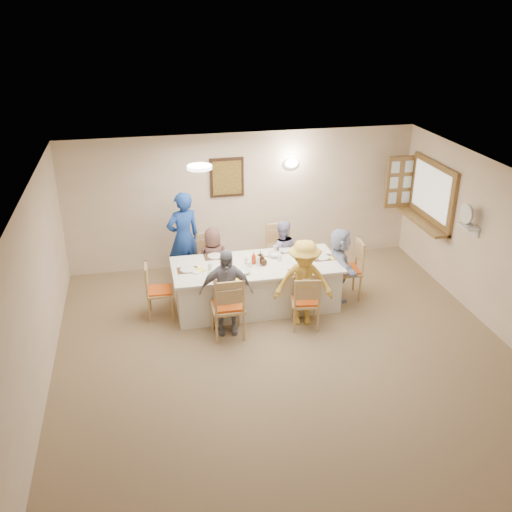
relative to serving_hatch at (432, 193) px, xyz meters
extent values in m
plane|color=#977852|center=(-3.21, -2.40, -1.50)|extent=(7.00, 7.00, 0.00)
plane|color=beige|center=(-3.21, 1.10, -0.25)|extent=(6.50, 0.00, 6.50)
plane|color=beige|center=(-3.21, -5.90, -0.25)|extent=(6.50, 0.00, 6.50)
plane|color=beige|center=(-6.46, -2.40, -0.25)|extent=(0.00, 7.00, 7.00)
plane|color=white|center=(-3.21, -2.40, 1.00)|extent=(7.00, 7.00, 0.00)
cube|color=#382013|center=(-3.51, 1.07, 0.20)|extent=(0.62, 0.04, 0.72)
cube|color=black|center=(-3.51, 1.05, 0.20)|extent=(0.52, 0.02, 0.62)
ellipsoid|color=white|center=(-2.31, 1.04, 0.40)|extent=(0.26, 0.09, 0.18)
cylinder|color=white|center=(-4.21, -0.90, 0.97)|extent=(0.36, 0.36, 0.05)
cube|color=brown|center=(0.00, 0.00, 0.00)|extent=(0.06, 1.50, 1.15)
cube|color=brown|center=(-0.12, 0.00, -0.53)|extent=(0.30, 1.50, 0.05)
cube|color=brown|center=(-0.26, 0.76, 0.00)|extent=(0.55, 0.04, 1.00)
cube|color=white|center=(-0.08, -1.35, -0.10)|extent=(0.22, 0.36, 0.03)
cube|color=white|center=(-3.34, -0.68, -1.12)|extent=(2.69, 1.14, 0.76)
imported|color=brown|center=(-3.94, 0.00, -0.92)|extent=(0.63, 0.47, 1.16)
imported|color=#958DBB|center=(-2.74, 0.00, -0.90)|extent=(0.64, 0.53, 1.20)
imported|color=gray|center=(-3.94, -1.36, -0.82)|extent=(0.88, 0.52, 1.36)
imported|color=gold|center=(-2.74, -1.36, -0.80)|extent=(1.11, 0.88, 1.39)
imported|color=#AEB7D8|center=(-1.92, -0.68, -0.87)|extent=(1.27, 0.70, 1.25)
imported|color=#193C95|center=(-4.39, 0.47, -0.66)|extent=(0.86, 0.78, 1.67)
cube|color=#472B19|center=(-3.94, -1.10, -0.74)|extent=(0.33, 0.25, 0.01)
cylinder|color=white|center=(-3.94, -1.10, -0.73)|extent=(0.24, 0.24, 0.01)
cube|color=yellow|center=(-3.76, -1.15, -0.73)|extent=(0.15, 0.15, 0.01)
cube|color=#472B19|center=(-2.74, -1.10, -0.74)|extent=(0.32, 0.24, 0.01)
cylinder|color=white|center=(-2.74, -1.10, -0.73)|extent=(0.24, 0.24, 0.02)
cube|color=yellow|center=(-2.56, -1.15, -0.73)|extent=(0.14, 0.14, 0.01)
cube|color=#472B19|center=(-3.94, -0.26, -0.74)|extent=(0.37, 0.28, 0.01)
cylinder|color=white|center=(-3.94, -0.26, -0.73)|extent=(0.25, 0.25, 0.02)
cube|color=yellow|center=(-3.76, -0.31, -0.73)|extent=(0.15, 0.15, 0.01)
cube|color=#472B19|center=(-2.74, -0.26, -0.74)|extent=(0.35, 0.26, 0.01)
cylinder|color=white|center=(-2.74, -0.26, -0.73)|extent=(0.23, 0.23, 0.01)
cube|color=yellow|center=(-2.56, -0.31, -0.73)|extent=(0.14, 0.14, 0.01)
cube|color=#472B19|center=(-4.44, -0.68, -0.74)|extent=(0.33, 0.24, 0.01)
cylinder|color=white|center=(-4.44, -0.68, -0.73)|extent=(0.24, 0.24, 0.01)
cube|color=yellow|center=(-4.26, -0.73, -0.73)|extent=(0.15, 0.15, 0.01)
cube|color=#472B19|center=(-2.22, -0.68, -0.74)|extent=(0.34, 0.25, 0.01)
cylinder|color=white|center=(-2.22, -0.68, -0.73)|extent=(0.23, 0.23, 0.01)
cube|color=yellow|center=(-2.04, -0.73, -0.73)|extent=(0.14, 0.14, 0.01)
imported|color=white|center=(-4.12, -1.00, -0.70)|extent=(0.15, 0.15, 0.08)
imported|color=white|center=(-2.91, -0.20, -0.70)|extent=(0.10, 0.10, 0.08)
imported|color=white|center=(-3.60, -0.97, -0.71)|extent=(0.33, 0.33, 0.05)
imported|color=white|center=(-2.98, -0.46, -0.71)|extent=(0.37, 0.37, 0.07)
imported|color=#C03510|center=(-3.38, -0.66, -0.64)|extent=(0.10, 0.10, 0.21)
imported|color=#381E0E|center=(-3.26, -0.64, -0.64)|extent=(0.14, 0.14, 0.20)
imported|color=#381E0E|center=(-3.23, -0.74, -0.67)|extent=(0.15, 0.15, 0.14)
cylinder|color=silver|center=(-3.49, -0.63, -0.68)|extent=(0.07, 0.07, 0.10)
camera|label=1|loc=(-5.07, -8.78, 3.18)|focal=40.00mm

